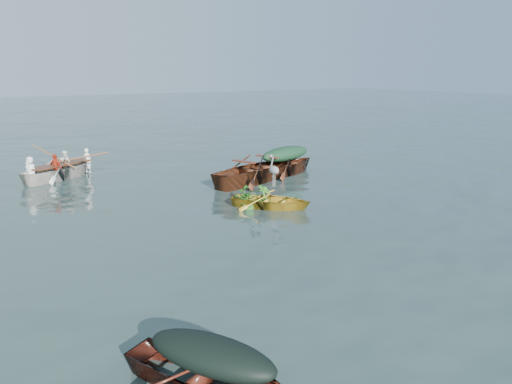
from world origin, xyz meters
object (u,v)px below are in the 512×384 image
Objects in this scene: open_wooden_boat at (256,182)px; heron at (274,175)px; green_tarp_boat at (285,174)px; rowed_boat at (62,178)px; yellow_dinghy at (271,208)px.

heron is at bearing 139.39° from open_wooden_boat.
green_tarp_boat reaches higher than rowed_boat.
yellow_dinghy is 3.31m from open_wooden_boat.
green_tarp_boat is 7.91m from rowed_boat.
yellow_dinghy is 4.58m from green_tarp_boat.
heron reaches higher than yellow_dinghy.
heron is (-1.03, -2.59, 0.82)m from open_wooden_boat.
heron reaches higher than green_tarp_boat.
rowed_boat is at bearing 34.05° from open_wooden_boat.
open_wooden_boat reaches higher than yellow_dinghy.
yellow_dinghy is 0.66× the size of rowed_boat.
rowed_boat is at bearing 77.45° from yellow_dinghy.
rowed_boat is 4.56× the size of heron.
yellow_dinghy is at bearing 122.54° from green_tarp_boat.
green_tarp_boat is at bearing 7.16° from yellow_dinghy.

